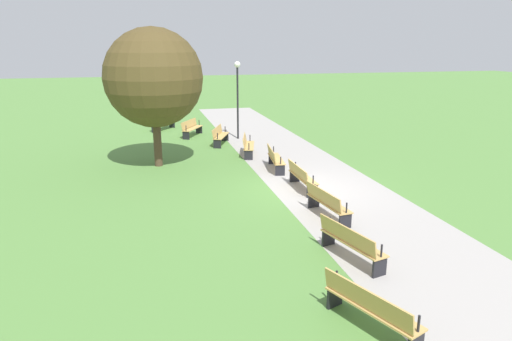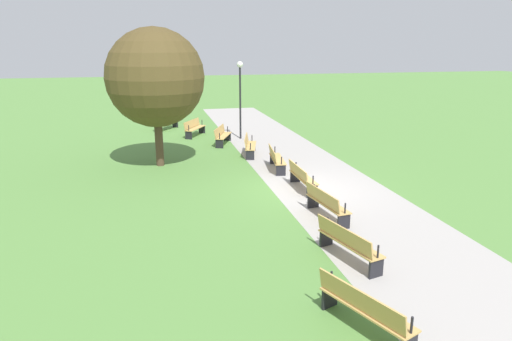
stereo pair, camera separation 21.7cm
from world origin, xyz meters
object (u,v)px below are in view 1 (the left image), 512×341
Objects in this scene: bench_0 at (162,122)px; trash_bin at (170,117)px; lamp_post at (237,86)px; bench_6 at (327,202)px; bench_7 at (350,242)px; bench_3 at (248,145)px; bench_1 at (191,128)px; bench_2 at (220,135)px; bench_5 at (301,176)px; bench_4 at (275,158)px; tree_1 at (154,78)px; bench_8 at (370,307)px.

bench_0 is 2.12m from trash_bin.
trash_bin is (-5.59, -3.29, -2.39)m from lamp_post.
bench_6 is 0.99× the size of bench_7.
bench_3 is 0.49× the size of lamp_post.
bench_1 is 13.40m from bench_6.
bench_2 is at bearing -147.08° from bench_3.
bench_2 is 8.13m from bench_5.
bench_2 is (4.74, 2.65, 0.00)m from bench_0.
bench_5 is 5.44m from bench_7.
bench_0 is 8.12m from bench_3.
bench_4 is 5.44m from bench_6.
bench_1 is at bearing -154.42° from bench_4.
bench_2 is at bearing 137.66° from tree_1.
tree_1 reaches higher than bench_8.
lamp_post reaches higher than bench_2.
bench_6 is (10.70, 1.37, 0.00)m from bench_2.
bench_8 is at bearing -21.93° from bench_6.
bench_4 is 1.02× the size of bench_5.
bench_5 is at bearing 169.01° from bench_6.
bench_4 is at bearing 16.06° from trash_bin.
bench_7 is (2.67, -0.52, 0.00)m from bench_6.
bench_1 and bench_8 have the same top height.
bench_8 is at bearing -3.97° from lamp_post.
bench_6 is 1.00× the size of bench_8.
tree_1 is 6.47m from lamp_post.
bench_3 is at bearing 165.32° from bench_7.
bench_2 and bench_6 have the same top height.
bench_3 is at bearing 102.69° from tree_1.
bench_2 is 0.99× the size of bench_3.
bench_4 is at bearing -176.35° from bench_5.
bench_1 is 4.43m from trash_bin.
bench_8 is at bearing 11.03° from bench_3.
bench_5 is 2.24× the size of trash_bin.
bench_3 is 1.01× the size of bench_4.
bench_1 is 2.72m from bench_2.
tree_1 reaches higher than bench_5.
bench_5 is 8.13m from bench_8.
bench_6 is 0.49× the size of lamp_post.
bench_8 is (15.96, 0.00, 0.00)m from bench_2.
bench_1 is 0.97× the size of bench_2.
bench_5 is at bearing 46.50° from tree_1.
bench_1 is (2.28, 1.48, 0.00)m from bench_0.
bench_0 is 0.96× the size of bench_1.
bench_2 is at bearing -158.07° from bench_4.
trash_bin is at bearing -149.51° from lamp_post.
trash_bin is at bearing -138.57° from bench_1.
bench_1 and bench_4 have the same top height.
bench_1 is at bearing 161.33° from tree_1.
bench_6 and bench_8 have the same top height.
tree_1 is at bearing -43.00° from lamp_post.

